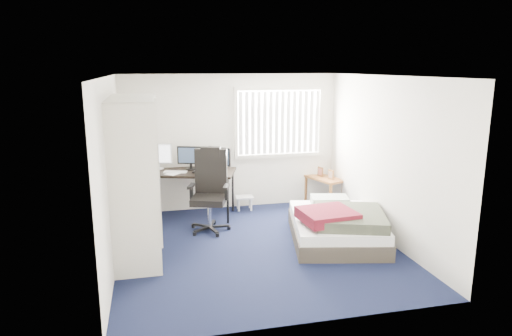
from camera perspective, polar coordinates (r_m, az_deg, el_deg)
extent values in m
plane|color=black|center=(6.86, 0.20, -9.93)|extent=(4.20, 4.20, 0.00)
plane|color=silver|center=(8.51, -3.06, 3.25)|extent=(4.00, 0.00, 4.00)
plane|color=silver|center=(4.54, 6.38, -5.17)|extent=(4.00, 0.00, 4.00)
plane|color=silver|center=(6.34, -17.65, -0.57)|extent=(0.00, 4.20, 4.20)
plane|color=silver|center=(7.21, 15.87, 1.08)|extent=(0.00, 4.20, 4.20)
plane|color=white|center=(6.34, 0.22, 11.42)|extent=(4.20, 4.20, 0.00)
cube|color=white|center=(8.64, 2.85, 5.74)|extent=(1.60, 0.02, 1.20)
cube|color=beige|center=(8.56, 2.95, 9.90)|extent=(1.72, 0.06, 0.06)
cube|color=beige|center=(8.71, 2.85, 1.60)|extent=(1.72, 0.06, 0.06)
cube|color=white|center=(8.59, 2.96, 5.69)|extent=(1.60, 0.04, 1.16)
cube|color=beige|center=(5.78, -15.01, -3.19)|extent=(0.60, 0.04, 2.20)
cube|color=beige|center=(7.53, -14.65, 0.46)|extent=(0.60, 0.04, 2.20)
cube|color=beige|center=(6.49, -15.36, 8.36)|extent=(0.60, 1.80, 0.04)
cube|color=beige|center=(6.52, -15.16, 5.03)|extent=(0.56, 1.74, 0.03)
cylinder|color=silver|center=(6.54, -15.10, 3.99)|extent=(0.03, 1.72, 0.03)
cube|color=#26262B|center=(6.52, -14.90, -0.05)|extent=(0.38, 1.10, 0.90)
cube|color=beige|center=(7.09, -12.14, -0.16)|extent=(0.03, 0.90, 2.20)
cube|color=white|center=(6.06, -15.36, 5.76)|extent=(0.38, 0.30, 0.24)
cube|color=gray|center=(6.56, -15.21, 6.17)|extent=(0.34, 0.28, 0.22)
cube|color=black|center=(8.13, -8.70, -0.52)|extent=(1.83, 1.25, 0.04)
cylinder|color=black|center=(8.14, -14.48, -3.77)|extent=(0.04, 0.04, 0.79)
cylinder|color=black|center=(8.74, -13.09, -2.57)|extent=(0.04, 0.04, 0.79)
cylinder|color=black|center=(7.78, -3.55, -4.14)|extent=(0.04, 0.04, 0.79)
cylinder|color=black|center=(8.41, -2.92, -2.85)|extent=(0.04, 0.04, 0.79)
cube|color=white|center=(8.33, -12.15, 1.77)|extent=(0.49, 0.18, 0.36)
cube|color=white|center=(8.33, -12.15, 1.77)|extent=(0.43, 0.14, 0.31)
cube|color=black|center=(8.18, -8.17, 1.60)|extent=(0.47, 0.17, 0.32)
cube|color=#1E2838|center=(8.18, -8.17, 1.60)|extent=(0.41, 0.14, 0.27)
cube|color=black|center=(8.04, -4.59, 1.49)|extent=(0.47, 0.17, 0.32)
cube|color=#1E2838|center=(8.04, -4.59, 1.49)|extent=(0.41, 0.14, 0.27)
cube|color=white|center=(8.05, -10.04, -0.47)|extent=(0.42, 0.25, 0.02)
cube|color=black|center=(7.98, -7.71, -0.49)|extent=(0.09, 0.11, 0.02)
cylinder|color=silver|center=(7.98, -6.47, 0.05)|extent=(0.08, 0.08, 0.16)
cube|color=white|center=(8.12, -8.70, -0.37)|extent=(0.37, 0.36, 0.00)
cube|color=black|center=(7.56, -5.82, -7.33)|extent=(0.80, 0.80, 0.13)
cylinder|color=silver|center=(7.48, -5.85, -5.73)|extent=(0.06, 0.06, 0.42)
cube|color=black|center=(7.41, -5.90, -3.95)|extent=(0.66, 0.66, 0.11)
cube|color=black|center=(7.53, -5.63, -0.35)|extent=(0.53, 0.26, 0.74)
cube|color=black|center=(7.47, -5.68, 2.01)|extent=(0.34, 0.22, 0.17)
cube|color=black|center=(7.41, -8.10, -2.24)|extent=(0.16, 0.30, 0.04)
cube|color=black|center=(7.30, -3.74, -2.35)|extent=(0.16, 0.30, 0.04)
cube|color=white|center=(8.53, -1.46, -3.67)|extent=(0.34, 0.28, 0.03)
cylinder|color=white|center=(8.47, -2.17, -4.68)|extent=(0.04, 0.04, 0.23)
cylinder|color=white|center=(8.63, -2.29, -4.35)|extent=(0.04, 0.04, 0.23)
cylinder|color=white|center=(8.50, -0.61, -4.61)|extent=(0.04, 0.04, 0.23)
cylinder|color=white|center=(8.66, -0.76, -4.29)|extent=(0.04, 0.04, 0.23)
cube|color=brown|center=(8.86, 8.54, -1.29)|extent=(0.65, 0.88, 0.04)
cube|color=brown|center=(8.57, 9.28, -3.68)|extent=(0.05, 0.05, 0.50)
cube|color=brown|center=(9.09, 6.24, -2.65)|extent=(0.05, 0.05, 0.50)
cube|color=brown|center=(8.78, 10.80, -3.34)|extent=(0.05, 0.05, 0.50)
cube|color=brown|center=(9.29, 7.75, -2.36)|extent=(0.05, 0.05, 0.50)
cube|color=brown|center=(8.71, 9.35, -0.82)|extent=(0.07, 0.14, 0.18)
cube|color=brown|center=(8.92, 8.05, -0.46)|extent=(0.07, 0.14, 0.18)
cube|color=#3A3329|center=(7.23, 9.91, -7.96)|extent=(1.67, 2.00, 0.23)
cube|color=white|center=(7.17, 9.96, -6.58)|extent=(1.62, 1.96, 0.16)
cube|color=#AAB0A2|center=(7.68, 9.20, -4.06)|extent=(0.67, 0.52, 0.14)
cube|color=#353B2C|center=(6.92, 11.61, -6.12)|extent=(1.29, 1.35, 0.18)
cube|color=#530E21|center=(6.74, 8.89, -5.89)|extent=(0.81, 0.77, 0.16)
cube|color=tan|center=(6.92, -13.95, -8.82)|extent=(0.47, 0.40, 0.30)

